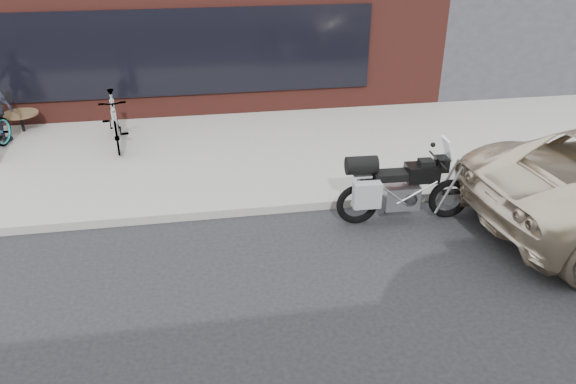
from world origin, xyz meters
name	(u,v)px	position (x,y,z in m)	size (l,w,h in m)	color
near_sidewalk	(258,145)	(0.00, 7.00, 0.07)	(44.00, 6.00, 0.15)	gray
motorcycle	(396,188)	(1.85, 3.43, 0.62)	(2.28, 0.73, 1.44)	black
bicycle_rear	(114,120)	(-3.00, 7.33, 0.72)	(0.53, 1.89, 1.14)	gray
cafe_table	(20,114)	(-5.20, 8.54, 0.56)	(0.77, 0.77, 0.44)	black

